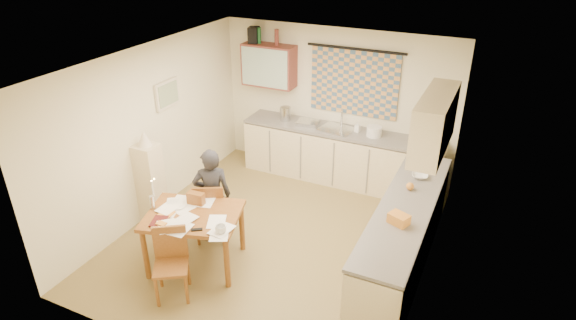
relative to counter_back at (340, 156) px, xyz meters
The scene contains 44 objects.
floor 2.02m from the counter_back, 96.27° to the right, with size 4.00×4.50×0.02m, color brown.
ceiling 2.84m from the counter_back, 96.27° to the right, with size 4.00×4.50×0.02m, color white.
wall_back 0.88m from the counter_back, 124.66° to the left, with size 4.00×0.02×2.50m, color beige.
wall_front 4.29m from the counter_back, 92.91° to the right, with size 4.00×0.02×2.50m, color beige.
wall_left 3.06m from the counter_back, 138.76° to the right, with size 0.02×4.50×2.50m, color beige.
wall_right 2.77m from the counter_back, 47.36° to the right, with size 0.02×4.50×2.50m, color beige.
window_blind 1.23m from the counter_back, 72.40° to the left, with size 1.45×0.03×1.05m, color #3D5D7F.
curtain_rod 1.77m from the counter_back, 71.09° to the left, with size 0.04×0.04×1.60m, color black.
wall_cabinet 1.92m from the counter_back, behind, with size 0.90×0.34×0.70m, color maroon.
wall_cabinet_glass 1.92m from the counter_back, behind, with size 0.84×0.02×0.64m, color #99B2A5.
upper_cabinet_right 2.55m from the counter_back, 40.91° to the right, with size 0.34×1.30×0.70m, color beige.
framed_print 2.96m from the counter_back, 144.64° to the right, with size 0.04×0.50×0.40m, color beige.
print_canvas 2.94m from the counter_back, 144.33° to the right, with size 0.01×0.42×0.32m, color beige.
counter_back is the anchor object (origin of this frame).
counter_right 2.34m from the counter_back, 50.58° to the right, with size 0.62×2.95×0.92m.
stove 3.31m from the counter_back, 63.31° to the right, with size 0.57×0.57×0.88m.
sink 0.43m from the counter_back, behind, with size 0.55×0.45×0.10m, color silver.
tap 0.64m from the counter_back, 107.24° to the left, with size 0.03×0.03×0.28m, color silver.
dish_rack 0.77m from the counter_back, behind, with size 0.35×0.30×0.06m, color silver.
kettle 1.16m from the counter_back, behind, with size 0.18×0.18×0.24m, color silver.
mixing_bowl 0.78m from the counter_back, ahead, with size 0.24×0.24×0.16m, color white.
soap_bottle 0.61m from the counter_back, 10.85° to the left, with size 0.09×0.09×0.17m, color white.
bowl 1.90m from the counter_back, 35.77° to the right, with size 0.25×0.25×0.05m, color white.
orange_bag 2.75m from the counter_back, 56.64° to the right, with size 0.22×0.16×0.12m, color orange.
fruit_orange 2.10m from the counter_back, 45.22° to the right, with size 0.10×0.10×0.10m, color orange.
speaker 2.46m from the counter_back, behind, with size 0.16×0.20×0.26m, color black.
bottle_green 2.40m from the counter_back, behind, with size 0.07×0.07×0.26m, color #195926.
bottle_brown 2.20m from the counter_back, behind, with size 0.07×0.07×0.26m, color maroon.
dining_table 3.01m from the counter_back, 107.37° to the right, with size 1.34×1.15×0.75m.
chair_far 2.55m from the counter_back, 113.71° to the right, with size 0.55×0.55×0.90m.
chair_near 3.57m from the counter_back, 103.16° to the right, with size 0.53×0.53×0.86m.
person 2.53m from the counter_back, 112.91° to the right, with size 0.60×0.54×1.37m, color black.
shelf_stand 3.08m from the counter_back, 131.91° to the right, with size 0.32×0.30×1.20m, color beige.
lampshade 3.19m from the counter_back, 131.91° to the right, with size 0.20×0.20×0.22m, color beige.
letter_rack 2.86m from the counter_back, 110.46° to the right, with size 0.22×0.10×0.16m, color brown.
mug 3.11m from the counter_back, 96.79° to the right, with size 0.17×0.17×0.10m, color white.
magazine 3.47m from the counter_back, 111.05° to the right, with size 0.25×0.28×0.02m, color maroon.
book 3.33m from the counter_back, 112.50° to the right, with size 0.18×0.24×0.02m, color orange.
orange_box 3.43m from the counter_back, 108.46° to the right, with size 0.12×0.08×0.04m, color orange.
eyeglasses 3.22m from the counter_back, 101.74° to the right, with size 0.13×0.04×0.02m, color black.
candle_holder 3.33m from the counter_back, 115.48° to the right, with size 0.06×0.06×0.18m, color silver.
candle 3.34m from the counter_back, 115.07° to the right, with size 0.02×0.02×0.22m, color white.
candle_flame 3.32m from the counter_back, 115.04° to the right, with size 0.02×0.02×0.02m, color #FFCC66.
papers 3.11m from the counter_back, 107.51° to the right, with size 1.19×1.03×0.02m.
Camera 1 is at (2.50, -4.93, 4.00)m, focal length 30.00 mm.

